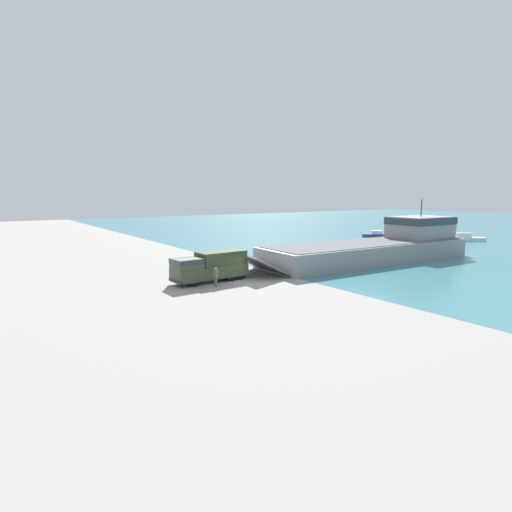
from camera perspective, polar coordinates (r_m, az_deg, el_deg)
name	(u,v)px	position (r m, az deg, el deg)	size (l,w,h in m)	color
ground_plane	(255,282)	(38.86, -0.15, -3.75)	(240.00, 240.00, 0.00)	gray
landing_craft	(381,245)	(54.76, 17.48, 1.52)	(9.52, 34.41, 7.81)	gray
military_truck	(210,266)	(39.08, -6.59, -1.43)	(2.71, 7.69, 2.90)	#3D4C33
soldier_on_ramp	(216,276)	(36.83, -5.76, -2.83)	(0.48, 0.32, 1.79)	#6B664C
moored_boat_a	(379,235)	(84.65, 17.12, 2.92)	(6.60, 6.44, 1.31)	navy
moored_boat_b	(460,238)	(83.22, 27.11, 2.30)	(7.87, 7.03, 1.47)	white
moored_boat_c	(430,240)	(76.59, 23.64, 2.17)	(6.89, 4.91, 1.94)	white
mooring_bollard	(236,262)	(47.70, -2.86, -0.82)	(0.35, 0.35, 0.91)	#333338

